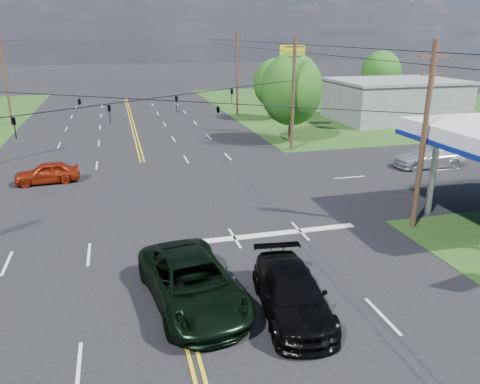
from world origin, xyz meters
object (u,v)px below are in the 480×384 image
object	(u,v)px
retail_ne	(394,101)
tree_right_b	(275,83)
tree_far_r	(381,73)
pole_left_far	(5,78)
pole_right_far	(237,73)
pole_se	(424,136)
pole_ne	(293,93)
tree_right_a	(292,90)
pickup_dkgreen	(192,282)
suv_black	(292,293)

from	to	relation	value
retail_ne	tree_right_b	size ratio (longest dim) A/B	1.98
tree_far_r	pole_left_far	bearing A→B (deg)	-177.56
pole_right_far	tree_right_b	bearing A→B (deg)	-48.81
retail_ne	pole_se	xyz separation A→B (m)	(-17.00, -29.00, 2.72)
pole_ne	pole_right_far	world-z (taller)	pole_right_far
pole_right_far	tree_right_a	xyz separation A→B (m)	(1.00, -16.00, -0.30)
pickup_dkgreen	suv_black	bearing A→B (deg)	-32.10
pole_right_far	retail_ne	bearing A→B (deg)	-25.20
tree_right_a	pickup_dkgreen	size ratio (longest dim) A/B	1.25
tree_right_b	pickup_dkgreen	bearing A→B (deg)	-113.17
tree_right_b	tree_far_r	bearing A→B (deg)	18.92
tree_right_a	suv_black	distance (m)	29.03
pole_ne	tree_right_a	distance (m)	3.16
pole_ne	pole_left_far	size ratio (longest dim) A/B	0.95
pole_right_far	tree_far_r	size ratio (longest dim) A/B	1.31
pole_left_far	tree_right_a	bearing A→B (deg)	-30.65
tree_right_b	suv_black	size ratio (longest dim) A/B	1.27
retail_ne	tree_right_a	xyz separation A→B (m)	(-16.00, -8.00, 2.67)
pole_right_far	tree_far_r	distance (m)	21.10
suv_black	tree_right_a	bearing A→B (deg)	76.18
pole_se	pickup_dkgreen	xyz separation A→B (m)	(-12.50, -4.38, -4.00)
retail_ne	pole_se	bearing A→B (deg)	-120.38
tree_far_r	suv_black	xyz separation A→B (m)	(-30.12, -44.91, -3.74)
pole_right_far	suv_black	world-z (taller)	pole_right_far
pole_ne	tree_right_b	distance (m)	15.42
retail_ne	tree_far_r	distance (m)	11.02
pole_left_far	tree_right_a	world-z (taller)	pole_left_far
pole_ne	pickup_dkgreen	world-z (taller)	pole_ne
pole_se	suv_black	world-z (taller)	pole_se
pole_ne	tree_right_b	world-z (taller)	pole_ne
pole_se	pole_left_far	distance (m)	45.22
tree_far_r	pickup_dkgreen	xyz separation A→B (m)	(-33.50, -43.38, -3.63)
pole_left_far	pole_right_far	distance (m)	26.00
pole_right_far	tree_right_a	size ratio (longest dim) A/B	1.22
tree_right_b	suv_black	bearing A→B (deg)	-107.96
pole_se	tree_right_a	world-z (taller)	pole_se
retail_ne	pickup_dkgreen	distance (m)	44.56
tree_right_a	suv_black	xyz separation A→B (m)	(-10.12, -26.91, -4.06)
retail_ne	suv_black	xyz separation A→B (m)	(-26.12, -34.91, -1.39)
tree_right_b	suv_black	world-z (taller)	tree_right_b
pole_right_far	pole_ne	bearing A→B (deg)	-90.00
pole_ne	suv_black	distance (m)	25.91
retail_ne	pole_left_far	distance (m)	43.84
tree_right_a	pickup_dkgreen	xyz separation A→B (m)	(-13.50, -25.38, -3.96)
pole_se	tree_right_a	size ratio (longest dim) A/B	1.16
retail_ne	pole_se	world-z (taller)	pole_se
pole_right_far	pickup_dkgreen	bearing A→B (deg)	-106.81
retail_ne	tree_right_b	world-z (taller)	tree_right_b
pole_se	tree_right_a	distance (m)	21.02
pole_left_far	pole_ne	bearing A→B (deg)	-36.16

